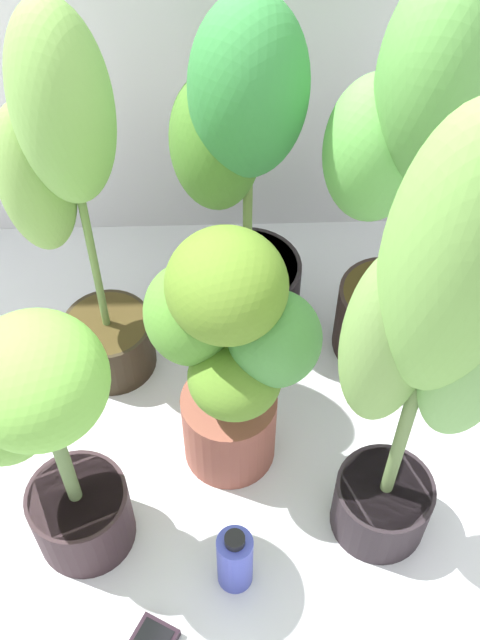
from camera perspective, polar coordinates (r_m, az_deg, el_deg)
The scene contains 8 objects.
ground_plane at distance 1.79m, azimuth 0.16°, elevation -12.02°, with size 8.00×8.00×0.00m, color silver.
potted_plant_center at distance 1.52m, azimuth -0.77°, elevation -2.21°, with size 0.39×0.32×0.66m.
potted_plant_front_right at distance 1.26m, azimuth 13.44°, elevation -1.61°, with size 0.32×0.25×1.07m.
potted_plant_back_center at distance 1.73m, azimuth -0.04°, elevation 10.70°, with size 0.36×0.34×0.90m.
potted_plant_back_right at distance 1.64m, azimuth 12.39°, elevation 10.77°, with size 0.37×0.31×1.00m.
potted_plant_front_left at distance 1.44m, azimuth -14.06°, elevation -7.98°, with size 0.36×0.30×0.67m.
potted_plant_back_left at distance 1.61m, azimuth -12.32°, elevation 8.97°, with size 0.32×0.26×0.96m.
nutrient_bottle at distance 1.63m, azimuth -0.37°, elevation -16.98°, with size 0.07×0.07×0.19m.
Camera 1 is at (-0.03, -0.83, 1.59)m, focal length 44.14 mm.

